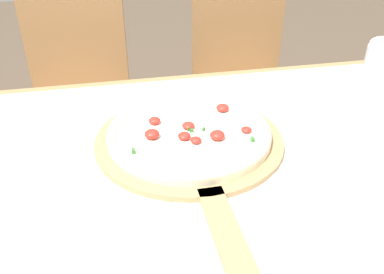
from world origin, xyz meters
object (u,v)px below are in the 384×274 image
Objects in this scene: pizza at (189,132)px; chair_right at (242,77)px; pizza_peel at (191,145)px; flour_cup at (381,58)px; chair_left at (79,91)px.

pizza is 0.88m from chair_right.
pizza is (0.00, 0.02, 0.02)m from pizza_peel.
chair_right is 7.46× the size of flour_cup.
flour_cup reaches higher than pizza_peel.
pizza_peel is at bearing -64.83° from chair_left.
flour_cup is (0.60, 0.23, 0.04)m from pizza.
chair_left reaches higher than flour_cup.
pizza is at bearing -116.91° from chair_right.
chair_left is at bearing 109.95° from pizza.
pizza reaches higher than pizza_peel.
flour_cup reaches higher than pizza.
chair_left reaches higher than pizza.
pizza is at bearing -64.29° from chair_left.
chair_left is 1.06m from flour_cup.
pizza is 0.64m from flour_cup.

